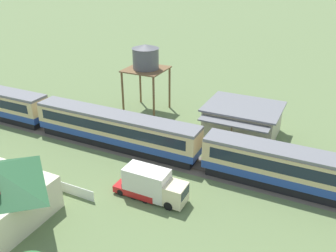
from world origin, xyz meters
The scene contains 7 objects.
ground_plane centered at (0.00, 0.00, 0.00)m, with size 600.00×600.00×0.00m, color #607547.
passenger_train centered at (-4.55, 0.30, 2.19)m, with size 61.30×2.88×3.95m.
railway_track centered at (-7.14, 0.30, 0.01)m, with size 96.82×3.60×0.04m.
station_building centered at (7.12, 9.24, 1.88)m, with size 8.65×8.34×3.70m.
water_tower centered at (-6.64, 10.78, 7.24)m, with size 5.17×5.17×9.18m.
parked_car_red centered at (1.91, -6.57, 0.57)m, with size 4.06×1.71×1.19m.
delivery_truck_cream centered at (3.52, -6.39, 1.39)m, with size 5.66×2.00×2.78m.
Camera 1 is at (15.90, -28.92, 19.32)m, focal length 38.00 mm.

